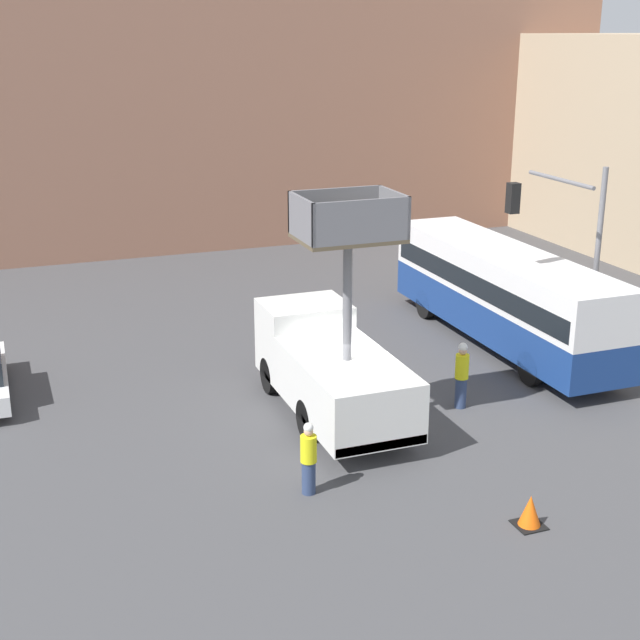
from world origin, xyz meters
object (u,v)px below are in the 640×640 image
Objects in this scene: traffic_light_pole at (568,234)px; city_bus at (503,290)px; utility_truck at (330,364)px; road_worker_directing at (462,375)px; traffic_cone_near_truck at (530,512)px; road_worker_near_truck at (309,459)px.

city_bus is at bearing 113.51° from traffic_light_pole.
utility_truck is 3.75m from road_worker_directing.
city_bus is 3.18m from traffic_light_pole.
traffic_light_pole is 3.19× the size of road_worker_directing.
traffic_cone_near_truck is at bearing -127.93° from traffic_light_pole.
city_bus is 12.05m from road_worker_near_truck.
traffic_cone_near_truck is at bearing -74.46° from utility_truck.
utility_truck is 0.59× the size of city_bus.
city_bus is at bearing 152.73° from road_worker_near_truck.
road_worker_near_truck is at bearing 142.93° from traffic_cone_near_truck.
road_worker_near_truck is at bearing -67.63° from road_worker_directing.
road_worker_directing is at bearing 74.49° from traffic_cone_near_truck.
city_bus is at bearing 24.44° from utility_truck.
traffic_light_pole is (0.89, -2.05, 2.26)m from city_bus.
traffic_cone_near_truck is (-6.44, -8.27, -3.82)m from traffic_light_pole.
traffic_light_pole is 6.12m from road_worker_directing.
road_worker_directing is at bearing 139.97° from city_bus.
road_worker_near_truck is at bearing -117.53° from utility_truck.
traffic_light_pole is (8.37, 1.34, 2.65)m from utility_truck.
traffic_light_pole reaches higher than traffic_cone_near_truck.
traffic_light_pole is at bearing 108.32° from road_worker_directing.
utility_truck is at bearing -170.87° from traffic_light_pole.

